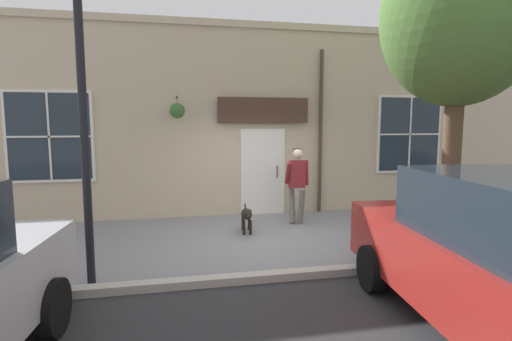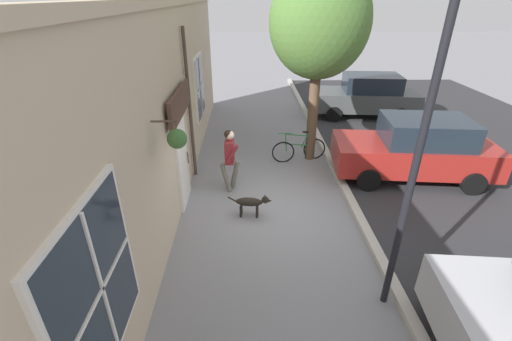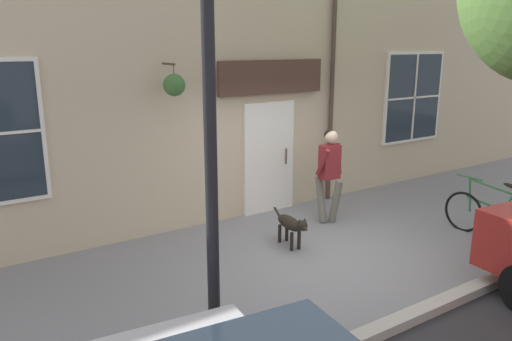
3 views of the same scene
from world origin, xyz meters
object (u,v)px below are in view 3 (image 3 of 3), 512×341
Objects in this scene: street_lamp at (208,29)px; pedestrian_walking at (330,167)px; leaning_bicycle at (495,216)px; dog_on_leash at (291,224)px.

pedestrian_walking is at bearing 125.97° from street_lamp.
street_lamp reaches higher than pedestrian_walking.
leaning_bicycle is at bearing 41.16° from pedestrian_walking.
dog_on_leash is 0.21× the size of street_lamp.
dog_on_leash is at bearing 130.87° from street_lamp.
dog_on_leash is 4.46m from street_lamp.
leaning_bicycle is at bearing 63.29° from dog_on_leash.
street_lamp is at bearing -82.84° from leaning_bicycle.
dog_on_leash is (0.54, -1.23, -0.65)m from pedestrian_walking.
leaning_bicycle is (2.06, 1.80, -0.65)m from pedestrian_walking.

